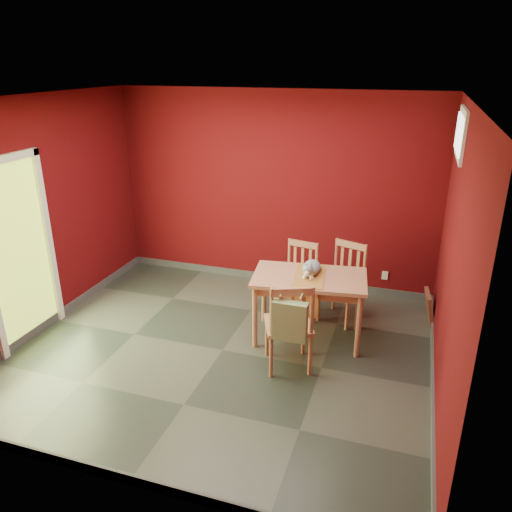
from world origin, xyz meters
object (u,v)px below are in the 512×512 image
(picture_frame, at_px, (429,307))
(chair_far_left, at_px, (298,279))
(dining_table, at_px, (309,284))
(tote_bag, at_px, (290,321))
(chair_near, at_px, (289,325))
(cat, at_px, (311,265))
(chair_far_right, at_px, (343,281))

(picture_frame, bearing_deg, chair_far_left, -170.82)
(dining_table, bearing_deg, tote_bag, -90.12)
(chair_far_left, height_order, chair_near, chair_near)
(cat, bearing_deg, tote_bag, -121.58)
(chair_far_left, height_order, tote_bag, tote_bag)
(picture_frame, bearing_deg, dining_table, -148.29)
(dining_table, xyz_separation_m, picture_frame, (1.35, 0.83, -0.49))
(chair_near, bearing_deg, dining_table, 84.67)
(dining_table, relative_size, chair_far_right, 1.38)
(cat, bearing_deg, picture_frame, -1.94)
(cat, xyz_separation_m, picture_frame, (1.34, 0.76, -0.69))
(chair_far_left, xyz_separation_m, cat, (0.27, -0.50, 0.41))
(picture_frame, bearing_deg, chair_near, -133.42)
(chair_far_right, distance_m, picture_frame, 1.11)
(chair_far_left, distance_m, tote_bag, 1.49)
(chair_far_right, bearing_deg, chair_near, -105.98)
(chair_far_left, xyz_separation_m, chair_near, (0.20, -1.23, 0.04))
(chair_near, bearing_deg, chair_far_left, 99.42)
(chair_near, xyz_separation_m, picture_frame, (1.41, 1.49, -0.31))
(chair_near, distance_m, cat, 0.82)
(chair_far_right, distance_m, tote_bag, 1.53)
(dining_table, bearing_deg, chair_far_right, 63.76)
(cat, relative_size, picture_frame, 1.01)
(chair_far_right, bearing_deg, chair_far_left, -175.83)
(cat, bearing_deg, chair_far_right, 29.52)
(dining_table, xyz_separation_m, cat, (0.00, 0.07, 0.20))
(chair_far_left, bearing_deg, cat, -61.91)
(dining_table, xyz_separation_m, chair_far_left, (-0.26, 0.57, -0.21))
(chair_far_right, height_order, picture_frame, chair_far_right)
(tote_bag, bearing_deg, chair_far_left, 100.29)
(chair_far_left, bearing_deg, chair_far_right, 4.17)
(dining_table, distance_m, picture_frame, 1.66)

